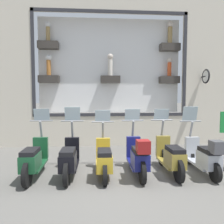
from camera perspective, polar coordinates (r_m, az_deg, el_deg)
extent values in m
plane|color=#66635E|center=(5.41, 2.24, -16.81)|extent=(120.00, 120.00, 0.00)
cube|color=beige|center=(8.74, -0.39, -4.78)|extent=(0.40, 5.92, 1.17)
cube|color=#2D2D33|center=(9.01, -0.31, 24.79)|extent=(0.04, 5.92, 0.12)
cube|color=#2D2D33|center=(8.46, -0.30, -0.68)|extent=(0.04, 5.92, 0.12)
cube|color=#2D2D33|center=(9.18, 18.47, 11.65)|extent=(0.04, 0.12, 4.01)
cube|color=#2D2D33|center=(8.82, -19.93, 11.95)|extent=(0.04, 0.12, 4.01)
cube|color=white|center=(9.07, -0.55, 11.95)|extent=(0.04, 5.68, 3.77)
cube|color=#38332D|center=(9.45, 14.86, 16.02)|extent=(0.36, 0.77, 0.28)
cylinder|color=#9E7F4C|center=(9.56, 14.91, 18.74)|extent=(0.18, 0.18, 0.65)
sphere|color=beige|center=(9.68, 14.96, 21.27)|extent=(0.23, 0.23, 0.23)
cube|color=#38332D|center=(9.16, -16.32, 16.39)|extent=(0.36, 0.77, 0.28)
cylinder|color=#9E7F4C|center=(9.26, -16.37, 18.90)|extent=(0.15, 0.15, 0.55)
sphere|color=white|center=(9.36, -16.42, 21.11)|extent=(0.20, 0.20, 0.20)
cube|color=#38332D|center=(9.27, 14.71, 8.13)|extent=(0.36, 0.77, 0.28)
cylinder|color=#CC4C23|center=(9.31, 14.76, 10.69)|extent=(0.15, 0.15, 0.55)
sphere|color=beige|center=(9.36, 14.80, 12.98)|extent=(0.20, 0.20, 0.20)
cube|color=#38332D|center=(8.79, -0.46, 8.49)|extent=(0.36, 0.77, 0.28)
cylinder|color=silver|center=(8.84, -0.46, 11.48)|extent=(0.18, 0.18, 0.64)
sphere|color=beige|center=(8.91, -0.46, 14.28)|extent=(0.23, 0.23, 0.23)
cube|color=#38332D|center=(8.97, -16.15, 8.25)|extent=(0.36, 0.77, 0.28)
cylinder|color=#B26B2D|center=(9.01, -16.21, 11.00)|extent=(0.16, 0.16, 0.59)
sphere|color=white|center=(9.07, -16.26, 13.50)|extent=(0.21, 0.21, 0.21)
cylinder|color=black|center=(9.27, 22.81, 8.49)|extent=(0.35, 0.05, 0.05)
torus|color=black|center=(9.11, 23.31, 8.56)|extent=(0.55, 0.06, 0.55)
cylinder|color=white|center=(9.11, 23.31, 8.56)|extent=(0.45, 0.03, 0.45)
cylinder|color=black|center=(6.73, 19.63, -10.83)|extent=(0.45, 0.09, 0.45)
cylinder|color=black|center=(5.58, 25.36, -14.09)|extent=(0.45, 0.09, 0.45)
cube|color=#B7BCC6|center=(6.15, 22.20, -12.42)|extent=(1.02, 0.38, 0.06)
cube|color=#B7BCC6|center=(5.77, 23.94, -11.38)|extent=(0.61, 0.35, 0.36)
cube|color=black|center=(5.72, 24.01, -9.16)|extent=(0.58, 0.31, 0.10)
cube|color=#B7BCC6|center=(6.55, 20.14, -8.57)|extent=(0.12, 0.37, 0.56)
cylinder|color=gray|center=(6.52, 20.00, -4.20)|extent=(0.20, 0.06, 0.45)
cylinder|color=gray|center=(6.56, 19.79, -2.27)|extent=(0.04, 0.61, 0.04)
cube|color=silver|center=(6.58, 19.69, -0.41)|extent=(0.10, 0.42, 0.42)
cube|color=#4C4C51|center=(5.39, 25.78, -8.26)|extent=(0.28, 0.28, 0.28)
cylinder|color=black|center=(6.41, 12.86, -11.05)|extent=(0.53, 0.09, 0.53)
cylinder|color=black|center=(5.26, 17.05, -14.52)|extent=(0.53, 0.09, 0.53)
cube|color=olive|center=(5.83, 14.73, -12.75)|extent=(1.02, 0.38, 0.06)
cube|color=olive|center=(5.43, 16.07, -11.72)|extent=(0.61, 0.35, 0.36)
cube|color=black|center=(5.37, 16.12, -9.36)|extent=(0.58, 0.31, 0.10)
cube|color=olive|center=(6.25, 13.15, -8.64)|extent=(0.12, 0.37, 0.56)
cylinder|color=gray|center=(6.23, 13.03, -4.06)|extent=(0.20, 0.06, 0.45)
cylinder|color=gray|center=(6.27, 12.88, -2.04)|extent=(0.04, 0.60, 0.04)
cube|color=silver|center=(6.29, 12.79, -0.60)|extent=(0.08, 0.42, 0.31)
cylinder|color=black|center=(6.23, 5.40, -11.49)|extent=(0.52, 0.09, 0.52)
cylinder|color=black|center=(5.02, 7.93, -15.36)|extent=(0.52, 0.09, 0.52)
cube|color=navy|center=(5.63, 6.52, -13.35)|extent=(1.02, 0.39, 0.06)
cube|color=navy|center=(5.21, 7.31, -12.35)|extent=(0.61, 0.35, 0.36)
cube|color=black|center=(5.15, 7.34, -9.90)|extent=(0.58, 0.31, 0.10)
cube|color=navy|center=(6.06, 5.58, -9.03)|extent=(0.12, 0.37, 0.56)
cylinder|color=gray|center=(6.04, 5.50, -4.31)|extent=(0.20, 0.06, 0.45)
cylinder|color=gray|center=(6.08, 5.40, -2.22)|extent=(0.04, 0.60, 0.04)
cube|color=silver|center=(6.10, 5.35, -0.67)|extent=(0.08, 0.42, 0.32)
cube|color=maroon|center=(4.81, 8.13, -8.96)|extent=(0.28, 0.28, 0.28)
cylinder|color=black|center=(6.18, -2.38, -11.89)|extent=(0.45, 0.09, 0.45)
cylinder|color=black|center=(4.91, -1.88, -16.17)|extent=(0.45, 0.09, 0.45)
cube|color=gold|center=(5.55, -2.16, -13.90)|extent=(1.02, 0.39, 0.06)
cube|color=gold|center=(5.13, -2.02, -12.95)|extent=(0.61, 0.35, 0.36)
cube|color=black|center=(5.06, -2.02, -10.46)|extent=(0.58, 0.31, 0.10)
cube|color=gold|center=(5.99, -2.36, -9.47)|extent=(0.12, 0.37, 0.56)
cylinder|color=gray|center=(5.96, -2.39, -4.69)|extent=(0.20, 0.06, 0.45)
cylinder|color=gray|center=(6.00, -2.42, -2.57)|extent=(0.04, 0.60, 0.04)
cube|color=silver|center=(6.02, -2.43, -1.00)|extent=(0.08, 0.42, 0.32)
cylinder|color=black|center=(6.18, -10.22, -11.65)|extent=(0.52, 0.09, 0.52)
cylinder|color=black|center=(4.96, -11.84, -15.63)|extent=(0.52, 0.09, 0.52)
cube|color=black|center=(5.57, -10.93, -13.55)|extent=(1.02, 0.38, 0.06)
cube|color=black|center=(5.16, -11.46, -12.57)|extent=(0.61, 0.35, 0.36)
cube|color=black|center=(5.09, -11.50, -10.09)|extent=(0.58, 0.31, 0.10)
cube|color=black|center=(6.01, -10.36, -9.17)|extent=(0.12, 0.37, 0.56)
cylinder|color=gray|center=(5.99, -10.35, -4.41)|extent=(0.20, 0.06, 0.45)
cylinder|color=gray|center=(6.03, -10.30, -2.30)|extent=(0.04, 0.60, 0.04)
cube|color=silver|center=(6.05, -10.28, -0.46)|extent=(0.10, 0.42, 0.38)
cylinder|color=black|center=(6.31, -17.87, -11.33)|extent=(0.55, 0.09, 0.55)
cylinder|color=black|center=(5.14, -21.31, -14.96)|extent=(0.55, 0.09, 0.55)
cube|color=#19512D|center=(5.72, -19.40, -13.10)|extent=(1.02, 0.38, 0.06)
cube|color=#19512D|center=(5.32, -20.53, -12.09)|extent=(0.61, 0.35, 0.36)
cube|color=black|center=(5.26, -20.60, -9.68)|extent=(0.58, 0.31, 0.10)
cube|color=#19512D|center=(6.15, -18.13, -8.88)|extent=(0.12, 0.37, 0.56)
cylinder|color=gray|center=(6.13, -18.07, -4.23)|extent=(0.20, 0.06, 0.45)
cylinder|color=gray|center=(6.17, -17.96, -2.17)|extent=(0.04, 0.61, 0.04)
cube|color=silver|center=(6.19, -17.91, -0.64)|extent=(0.08, 0.42, 0.32)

